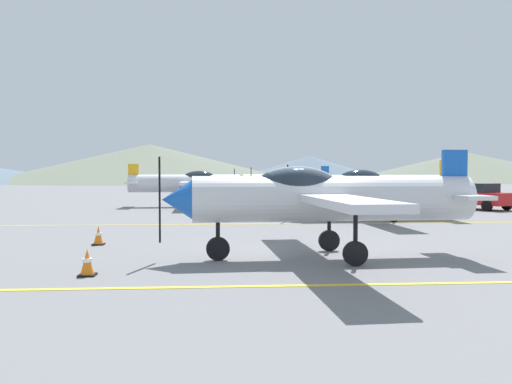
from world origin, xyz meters
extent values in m
plane|color=slate|center=(0.00, 0.00, 0.00)|extent=(400.00, 400.00, 0.00)
cube|color=yellow|center=(0.00, -4.04, 0.01)|extent=(80.00, 0.16, 0.01)
cube|color=yellow|center=(0.00, 8.17, 0.01)|extent=(80.00, 0.16, 0.01)
cylinder|color=silver|center=(0.57, -0.84, 1.57)|extent=(7.39, 1.58, 1.19)
cone|color=blue|center=(-3.47, -1.05, 1.57)|extent=(0.81, 1.05, 1.01)
cube|color=black|center=(-3.90, -1.08, 1.57)|extent=(0.05, 0.13, 2.16)
ellipsoid|color=#1E2833|center=(-0.40, -0.89, 1.92)|extent=(2.21, 1.09, 0.97)
cube|color=silver|center=(0.14, -0.86, 1.62)|extent=(1.69, 9.55, 0.17)
cube|color=silver|center=(3.91, -0.66, 1.62)|extent=(0.90, 2.84, 0.11)
cube|color=blue|center=(3.91, -0.66, 2.21)|extent=(0.69, 0.17, 1.30)
cylinder|color=black|center=(-2.45, -1.00, 0.84)|extent=(0.11, 0.11, 1.08)
cylinder|color=black|center=(-2.45, -1.00, 0.30)|extent=(0.61, 0.16, 0.60)
cylinder|color=black|center=(0.72, 0.36, 0.84)|extent=(0.11, 0.11, 1.08)
cylinder|color=black|center=(0.72, 0.36, 0.30)|extent=(0.61, 0.16, 0.60)
cylinder|color=black|center=(0.85, -2.01, 0.84)|extent=(0.11, 0.11, 1.08)
cylinder|color=black|center=(0.85, -2.01, 0.30)|extent=(0.61, 0.16, 0.60)
cylinder|color=silver|center=(5.23, 9.84, 1.57)|extent=(7.38, 1.48, 1.19)
cone|color=#F2A519|center=(1.18, 9.68, 1.57)|extent=(0.79, 1.04, 1.01)
cube|color=black|center=(0.75, 9.66, 1.57)|extent=(0.05, 0.13, 2.16)
ellipsoid|color=#1E2833|center=(4.26, 9.80, 1.92)|extent=(2.20, 1.06, 0.97)
cube|color=silver|center=(4.80, 9.82, 1.62)|extent=(1.56, 9.54, 0.17)
cube|color=silver|center=(8.57, 9.97, 1.62)|extent=(0.87, 2.83, 0.11)
cube|color=#F2A519|center=(8.57, 9.97, 2.21)|extent=(0.68, 0.16, 1.30)
cylinder|color=black|center=(2.21, 9.72, 0.84)|extent=(0.11, 0.11, 1.08)
cylinder|color=black|center=(2.21, 9.72, 0.30)|extent=(0.61, 0.15, 0.60)
cylinder|color=black|center=(5.40, 11.03, 0.84)|extent=(0.11, 0.11, 1.08)
cylinder|color=black|center=(5.40, 11.03, 0.30)|extent=(0.61, 0.15, 0.60)
cylinder|color=black|center=(5.49, 8.66, 0.84)|extent=(0.11, 0.11, 1.08)
cylinder|color=black|center=(5.49, 8.66, 0.30)|extent=(0.61, 0.15, 0.60)
cylinder|color=silver|center=(-4.82, 20.15, 1.57)|extent=(7.38, 1.46, 1.19)
cone|color=#F2A519|center=(-0.77, 20.30, 1.57)|extent=(0.79, 1.04, 1.01)
cube|color=black|center=(-0.34, 20.32, 1.57)|extent=(0.05, 0.13, 2.16)
ellipsoid|color=#1E2833|center=(-3.85, 20.18, 1.92)|extent=(2.19, 1.05, 0.97)
cube|color=silver|center=(-4.39, 20.16, 1.62)|extent=(1.54, 9.54, 0.17)
cube|color=silver|center=(-8.16, 20.02, 1.62)|extent=(0.86, 2.83, 0.11)
cube|color=#F2A519|center=(-8.16, 20.02, 2.21)|extent=(0.68, 0.15, 1.30)
cylinder|color=black|center=(-1.80, 20.26, 0.84)|extent=(0.11, 0.11, 1.08)
cylinder|color=black|center=(-1.80, 20.26, 0.30)|extent=(0.61, 0.15, 0.60)
cylinder|color=black|center=(-4.99, 18.95, 0.84)|extent=(0.11, 0.11, 1.08)
cylinder|color=black|center=(-4.99, 18.95, 0.30)|extent=(0.61, 0.15, 0.60)
cylinder|color=black|center=(-5.08, 21.33, 0.84)|extent=(0.11, 0.11, 1.08)
cylinder|color=black|center=(-5.08, 21.33, 0.30)|extent=(0.61, 0.15, 0.60)
cylinder|color=silver|center=(3.16, 29.22, 1.57)|extent=(7.43, 2.67, 1.19)
cone|color=blue|center=(-0.80, 30.05, 1.57)|extent=(0.95, 1.14, 1.01)
cube|color=black|center=(-1.22, 30.14, 1.57)|extent=(0.07, 0.14, 2.16)
ellipsoid|color=#1E2833|center=(2.21, 29.41, 1.92)|extent=(2.31, 1.39, 0.97)
cube|color=silver|center=(2.74, 29.30, 1.62)|extent=(3.11, 9.54, 0.17)
cube|color=silver|center=(6.44, 28.53, 1.62)|extent=(1.32, 2.90, 0.11)
cube|color=blue|center=(6.44, 28.53, 2.21)|extent=(0.69, 0.27, 1.30)
cylinder|color=black|center=(0.20, 29.84, 0.84)|extent=(0.11, 0.11, 1.08)
cylinder|color=black|center=(0.20, 29.84, 0.30)|extent=(0.62, 0.25, 0.60)
cylinder|color=black|center=(3.62, 30.33, 0.84)|extent=(0.11, 0.11, 1.08)
cylinder|color=black|center=(3.62, 30.33, 0.30)|extent=(0.62, 0.25, 0.60)
cylinder|color=black|center=(3.13, 28.01, 0.84)|extent=(0.11, 0.11, 1.08)
cylinder|color=black|center=(3.13, 28.01, 0.30)|extent=(0.62, 0.25, 0.60)
cube|color=red|center=(13.52, 16.47, 0.70)|extent=(3.38, 4.66, 0.75)
cube|color=black|center=(13.46, 16.61, 1.35)|extent=(2.42, 2.84, 0.55)
cylinder|color=black|center=(13.26, 14.81, 0.32)|extent=(0.46, 0.67, 0.64)
cylinder|color=black|center=(14.91, 15.53, 0.32)|extent=(0.46, 0.67, 0.64)
cylinder|color=black|center=(12.12, 17.41, 0.32)|extent=(0.46, 0.67, 0.64)
cylinder|color=black|center=(13.77, 18.13, 0.32)|extent=(0.46, 0.67, 0.64)
cube|color=black|center=(-5.27, -2.75, 0.02)|extent=(0.36, 0.36, 0.04)
cone|color=orange|center=(-5.27, -2.75, 0.32)|extent=(0.29, 0.29, 0.55)
cylinder|color=white|center=(-5.27, -2.75, 0.34)|extent=(0.20, 0.20, 0.08)
cube|color=black|center=(-6.18, 2.09, 0.02)|extent=(0.36, 0.36, 0.04)
cone|color=orange|center=(-6.18, 2.09, 0.32)|extent=(0.29, 0.29, 0.55)
cylinder|color=white|center=(-6.18, 2.09, 0.34)|extent=(0.20, 0.20, 0.08)
cone|color=slate|center=(-21.13, 119.99, 4.94)|extent=(80.91, 80.91, 9.89)
cone|color=slate|center=(25.16, 143.43, 3.88)|extent=(51.62, 51.62, 7.76)
cone|color=slate|center=(63.97, 119.89, 4.02)|extent=(68.14, 68.14, 8.05)
camera|label=1|loc=(-2.36, -13.86, 2.22)|focal=35.45mm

